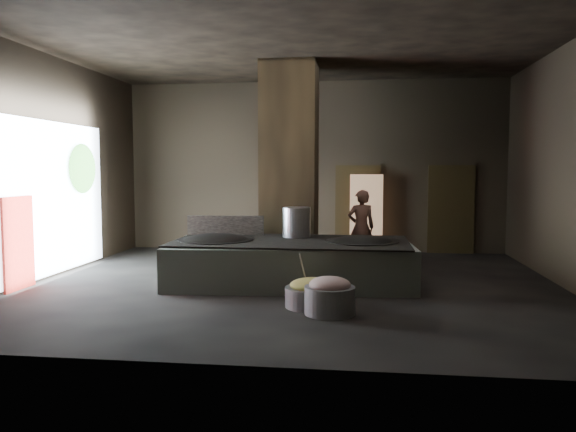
# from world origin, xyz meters

# --- Properties ---
(floor) EXTENTS (10.00, 9.00, 0.10)m
(floor) POSITION_xyz_m (0.00, 0.00, -0.05)
(floor) COLOR black
(floor) RESTS_ON ground
(ceiling) EXTENTS (10.00, 9.00, 0.10)m
(ceiling) POSITION_xyz_m (0.00, 0.00, 4.55)
(ceiling) COLOR black
(ceiling) RESTS_ON back_wall
(back_wall) EXTENTS (10.00, 0.10, 4.50)m
(back_wall) POSITION_xyz_m (0.00, 4.55, 2.25)
(back_wall) COLOR black
(back_wall) RESTS_ON ground
(front_wall) EXTENTS (10.00, 0.10, 4.50)m
(front_wall) POSITION_xyz_m (0.00, -4.55, 2.25)
(front_wall) COLOR black
(front_wall) RESTS_ON ground
(left_wall) EXTENTS (0.10, 9.00, 4.50)m
(left_wall) POSITION_xyz_m (-5.05, 0.00, 2.25)
(left_wall) COLOR black
(left_wall) RESTS_ON ground
(pillar) EXTENTS (1.20, 1.20, 4.50)m
(pillar) POSITION_xyz_m (-0.30, 1.90, 2.25)
(pillar) COLOR black
(pillar) RESTS_ON ground
(hearth_platform) EXTENTS (4.69, 2.49, 0.79)m
(hearth_platform) POSITION_xyz_m (-0.05, 0.05, 0.40)
(hearth_platform) COLOR #AFC2B0
(hearth_platform) RESTS_ON ground
(platform_cap) EXTENTS (4.45, 2.14, 0.03)m
(platform_cap) POSITION_xyz_m (-0.05, 0.05, 0.82)
(platform_cap) COLOR black
(platform_cap) RESTS_ON hearth_platform
(wok_left) EXTENTS (1.43, 1.43, 0.40)m
(wok_left) POSITION_xyz_m (-1.50, 0.00, 0.75)
(wok_left) COLOR black
(wok_left) RESTS_ON hearth_platform
(wok_left_rim) EXTENTS (1.46, 1.46, 0.05)m
(wok_left_rim) POSITION_xyz_m (-1.50, 0.00, 0.82)
(wok_left_rim) COLOR black
(wok_left_rim) RESTS_ON hearth_platform
(wok_right) EXTENTS (1.34, 1.34, 0.38)m
(wok_right) POSITION_xyz_m (1.30, 0.10, 0.75)
(wok_right) COLOR black
(wok_right) RESTS_ON hearth_platform
(wok_right_rim) EXTENTS (1.36, 1.36, 0.05)m
(wok_right_rim) POSITION_xyz_m (1.30, 0.10, 0.82)
(wok_right_rim) COLOR black
(wok_right_rim) RESTS_ON hearth_platform
(stock_pot) EXTENTS (0.55, 0.55, 0.59)m
(stock_pot) POSITION_xyz_m (0.00, 0.60, 1.13)
(stock_pot) COLOR #94969B
(stock_pot) RESTS_ON hearth_platform
(splash_guard) EXTENTS (1.58, 0.17, 0.40)m
(splash_guard) POSITION_xyz_m (-1.50, 0.80, 1.03)
(splash_guard) COLOR black
(splash_guard) RESTS_ON hearth_platform
(cook) EXTENTS (0.70, 0.53, 1.72)m
(cook) POSITION_xyz_m (1.29, 2.37, 0.86)
(cook) COLOR brown
(cook) RESTS_ON ground
(veg_basin) EXTENTS (0.95, 0.95, 0.32)m
(veg_basin) POSITION_xyz_m (0.51, -1.72, 0.16)
(veg_basin) COLOR slate
(veg_basin) RESTS_ON ground
(veg_fill) EXTENTS (0.70, 0.70, 0.22)m
(veg_fill) POSITION_xyz_m (0.51, -1.72, 0.35)
(veg_fill) COLOR #7D9749
(veg_fill) RESTS_ON veg_basin
(ladle) EXTENTS (0.13, 0.33, 0.61)m
(ladle) POSITION_xyz_m (0.36, -1.57, 0.55)
(ladle) COLOR #94969B
(ladle) RESTS_ON veg_basin
(meat_basin) EXTENTS (0.96, 0.96, 0.42)m
(meat_basin) POSITION_xyz_m (0.82, -2.12, 0.21)
(meat_basin) COLOR slate
(meat_basin) RESTS_ON ground
(meat_fill) EXTENTS (0.64, 0.64, 0.24)m
(meat_fill) POSITION_xyz_m (0.82, -2.12, 0.45)
(meat_fill) COLOR #A56663
(meat_fill) RESTS_ON meat_basin
(doorway_near) EXTENTS (1.18, 0.08, 2.38)m
(doorway_near) POSITION_xyz_m (1.20, 4.45, 1.10)
(doorway_near) COLOR black
(doorway_near) RESTS_ON ground
(doorway_near_glow) EXTENTS (0.85, 0.04, 2.00)m
(doorway_near_glow) POSITION_xyz_m (1.42, 4.16, 1.05)
(doorway_near_glow) COLOR #8C6647
(doorway_near_glow) RESTS_ON ground
(doorway_far) EXTENTS (1.18, 0.08, 2.38)m
(doorway_far) POSITION_xyz_m (3.60, 4.45, 1.10)
(doorway_far) COLOR black
(doorway_far) RESTS_ON ground
(doorway_far_glow) EXTENTS (0.86, 0.04, 2.03)m
(doorway_far_glow) POSITION_xyz_m (3.45, 4.47, 1.05)
(doorway_far_glow) COLOR #8C6647
(doorway_far_glow) RESTS_ON ground
(left_opening) EXTENTS (0.04, 4.20, 3.10)m
(left_opening) POSITION_xyz_m (-4.95, 0.20, 1.60)
(left_opening) COLOR white
(left_opening) RESTS_ON ground
(pavilion_sliver) EXTENTS (0.05, 0.90, 1.70)m
(pavilion_sliver) POSITION_xyz_m (-4.88, -1.10, 0.85)
(pavilion_sliver) COLOR maroon
(pavilion_sliver) RESTS_ON ground
(tree_silhouette) EXTENTS (0.28, 1.10, 1.10)m
(tree_silhouette) POSITION_xyz_m (-4.85, 1.30, 2.20)
(tree_silhouette) COLOR #194714
(tree_silhouette) RESTS_ON left_opening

